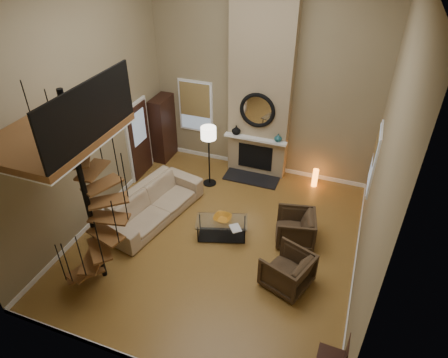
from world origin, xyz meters
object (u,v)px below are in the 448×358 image
(sofa, at_px, (153,203))
(armchair_far, at_px, (291,272))
(armchair_near, at_px, (299,228))
(side_chair, at_px, (337,358))
(floor_lamp, at_px, (209,138))
(hutch, at_px, (163,128))
(accent_lamp, at_px, (315,178))
(coffee_table, at_px, (222,227))

(sofa, bearing_deg, armchair_far, -93.10)
(armchair_near, height_order, side_chair, side_chair)
(floor_lamp, relative_size, side_chair, 1.80)
(hutch, relative_size, side_chair, 2.00)
(floor_lamp, bearing_deg, sofa, -112.79)
(hutch, distance_m, sofa, 2.85)
(sofa, bearing_deg, accent_lamp, -40.23)
(armchair_near, bearing_deg, sofa, -96.32)
(armchair_far, height_order, coffee_table, armchair_far)
(sofa, distance_m, coffee_table, 1.79)
(sofa, relative_size, accent_lamp, 5.04)
(armchair_near, xyz_separation_m, side_chair, (1.18, -2.95, 0.17))
(armchair_near, distance_m, accent_lamp, 2.28)
(hutch, xyz_separation_m, armchair_near, (4.47, -2.24, -0.60))
(accent_lamp, bearing_deg, hutch, -179.56)
(hutch, height_order, floor_lamp, hutch)
(floor_lamp, height_order, accent_lamp, floor_lamp)
(armchair_far, height_order, floor_lamp, floor_lamp)
(accent_lamp, xyz_separation_m, side_chair, (1.20, -5.22, 0.28))
(hutch, xyz_separation_m, sofa, (1.04, -2.60, -0.55))
(armchair_near, relative_size, armchair_far, 0.98)
(accent_lamp, bearing_deg, side_chair, -77.02)
(hutch, height_order, sofa, hutch)
(armchair_near, bearing_deg, side_chair, 9.58)
(floor_lamp, xyz_separation_m, accent_lamp, (2.68, 0.89, -1.16))
(armchair_far, xyz_separation_m, side_chair, (1.07, -1.62, 0.17))
(sofa, distance_m, armchair_far, 3.68)
(coffee_table, height_order, floor_lamp, floor_lamp)
(hutch, bearing_deg, accent_lamp, 0.44)
(floor_lamp, bearing_deg, side_chair, -48.10)
(hutch, xyz_separation_m, armchair_far, (4.58, -3.57, -0.60))
(floor_lamp, distance_m, side_chair, 5.89)
(hutch, xyz_separation_m, floor_lamp, (1.77, -0.85, 0.46))
(hutch, distance_m, coffee_table, 3.97)
(hutch, xyz_separation_m, side_chair, (5.66, -5.19, -0.42))
(side_chair, bearing_deg, armchair_far, 123.58)
(armchair_far, distance_m, floor_lamp, 4.05)
(coffee_table, distance_m, accent_lamp, 3.19)
(armchair_near, height_order, armchair_far, armchair_far)
(floor_lamp, bearing_deg, armchair_near, -27.16)
(sofa, bearing_deg, floor_lamp, -10.63)
(side_chair, bearing_deg, accent_lamp, 102.98)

